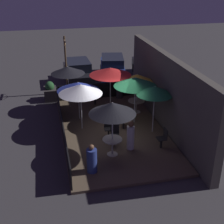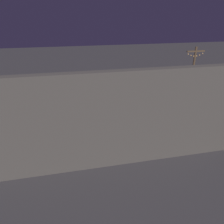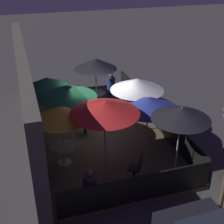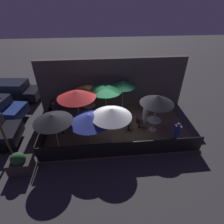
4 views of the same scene
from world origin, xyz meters
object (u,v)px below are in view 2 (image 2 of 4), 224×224
Objects in this scene: patio_umbrella_3 at (91,104)px; patio_umbrella_4 at (118,95)px; patio_umbrella_5 at (151,73)px; patron_0 at (60,125)px; patio_chair_3 at (159,111)px; patio_chair_4 at (86,118)px; patio_umbrella_2 at (103,79)px; patron_1 at (34,112)px; patio_chair_1 at (55,144)px; patio_chair_0 at (72,120)px; patio_umbrella_7 at (124,83)px; light_post at (192,75)px; patio_umbrella_0 at (147,102)px; dining_table_1 at (54,117)px; dining_table_0 at (145,132)px; patio_umbrella_1 at (50,87)px; patio_chair_2 at (100,124)px; planter_box at (167,95)px; patio_umbrella_6 at (150,84)px; patron_2 at (187,122)px.

patio_umbrella_4 reaches higher than patio_umbrella_3.
patron_0 is at bearing 22.66° from patio_umbrella_5.
patio_chair_4 is at bearing -52.53° from patio_chair_3.
patron_0 is at bearing 37.79° from patio_umbrella_2.
patio_umbrella_3 is 4.63m from patron_1.
patio_umbrella_3 is at bearing -94.36° from patio_chair_1.
patio_umbrella_4 is 3.00m from patio_chair_0.
patio_chair_0 is at bearing -70.76° from patio_umbrella_3.
patio_umbrella_4 is 3.11m from patron_0.
patio_umbrella_4 is 5.09m from patron_1.
patio_umbrella_7 is 2.47m from patio_chair_3.
patio_chair_1 is (1.52, -0.06, -1.67)m from patio_umbrella_3.
light_post is (-2.56, 0.09, -0.25)m from patio_umbrella_5.
patio_umbrella_0 is 4.16m from patron_0.
dining_table_1 is (1.60, -2.38, -1.56)m from patio_umbrella_3.
dining_table_0 is 0.68× the size of patron_0.
patio_umbrella_1 is 1.91m from patio_chair_0.
patio_umbrella_7 is 2.91m from patio_chair_2.
planter_box reaches higher than patio_chair_2.
patio_chair_1 is at bearing -37.24° from patron_1.
light_post is at bearing -151.13° from patio_umbrella_3.
patio_umbrella_5 reaches higher than patio_chair_0.
patio_chair_3 is (-1.60, -2.10, -1.51)m from patio_umbrella_0.
patio_chair_2 is at bearing 33.87° from planter_box.
patio_umbrella_6 is 2.57m from patron_2.
patio_umbrella_7 is 2.39× the size of dining_table_0.
planter_box is at bearing -147.90° from patio_umbrella_5.
planter_box is (-6.35, -2.64, -0.13)m from patio_chair_0.
patio_umbrella_5 is at bearing -166.81° from patio_umbrella_1.
patio_chair_3 is 0.74× the size of patron_1.
patio_umbrella_0 is at bearing 150.56° from dining_table_1.
patio_chair_0 is (2.97, 1.24, -1.32)m from patio_umbrella_7.
patio_chair_1 is 5.93m from patio_chair_3.
planter_box is at bearing -125.05° from patio_umbrella_0.
patio_umbrella_2 is at bearing -68.01° from patio_umbrella_0.
patio_umbrella_3 is 2.76m from patio_chair_0.
patio_umbrella_6 is at bearing 135.37° from patio_umbrella_2.
patio_umbrella_6 reaches higher than patio_umbrella_0.
patio_umbrella_5 is at bearing -113.64° from patio_umbrella_6.
patio_umbrella_5 reaches higher than patron_2.
dining_table_1 is at bearing -29.44° from dining_table_0.
patio_umbrella_5 is 5.93m from dining_table_1.
patio_chair_1 is at bearing 87.40° from patio_chair_0.
patron_2 is at bearing 179.14° from patio_umbrella_4.
patio_umbrella_0 is 2.63× the size of dining_table_1.
patio_chair_4 is 0.67× the size of patron_0.
patio_umbrella_3 is 1.75× the size of patron_0.
patio_umbrella_3 is at bearing 123.85° from dining_table_1.
patio_umbrella_5 is at bearing -166.81° from dining_table_1.
patio_umbrella_1 is 1.11× the size of patio_umbrella_7.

